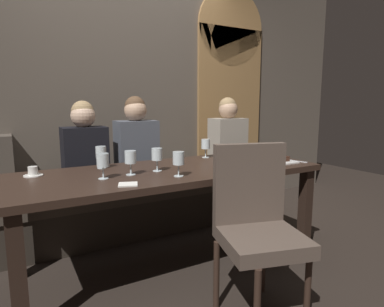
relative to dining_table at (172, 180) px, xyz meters
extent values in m
plane|color=black|center=(0.00, 0.00, -0.65)|extent=(9.00, 9.00, 0.00)
cube|color=brown|center=(0.00, 1.22, 0.85)|extent=(6.00, 0.12, 3.00)
cube|color=olive|center=(1.35, 1.15, 0.40)|extent=(0.90, 0.05, 2.10)
cylinder|color=#A07545|center=(1.35, 1.15, 1.45)|extent=(0.90, 0.05, 0.90)
cube|color=black|center=(-1.03, -0.35, -0.30)|extent=(0.08, 0.08, 0.69)
cube|color=black|center=(1.03, -0.35, -0.30)|extent=(0.08, 0.08, 0.69)
cube|color=black|center=(-1.03, 0.35, -0.30)|extent=(0.08, 0.08, 0.69)
cube|color=black|center=(1.03, 0.35, -0.30)|extent=(0.08, 0.08, 0.69)
cube|color=#302119|center=(0.00, 0.00, 0.07)|extent=(2.20, 0.84, 0.04)
cube|color=#312A23|center=(0.00, 0.70, -0.48)|extent=(2.50, 0.40, 0.35)
cube|color=#473D33|center=(0.00, 0.70, -0.25)|extent=(2.50, 0.44, 0.10)
cylinder|color=#302119|center=(0.35, -0.98, -0.44)|extent=(0.04, 0.04, 0.42)
cylinder|color=#302119|center=(-0.01, -0.62, -0.44)|extent=(0.04, 0.04, 0.42)
cylinder|color=#302119|center=(0.35, -0.62, -0.44)|extent=(0.04, 0.04, 0.42)
cube|color=brown|center=(0.17, -0.80, -0.19)|extent=(0.54, 0.54, 0.08)
cube|color=brown|center=(0.22, -0.62, 0.09)|extent=(0.44, 0.18, 0.48)
cube|color=black|center=(-0.47, 0.71, 0.08)|extent=(0.36, 0.24, 0.57)
sphere|color=#DBB293|center=(-0.47, 0.71, 0.46)|extent=(0.20, 0.20, 0.20)
sphere|color=#9E7F56|center=(-0.47, 0.72, 0.49)|extent=(0.18, 0.18, 0.18)
cube|color=#4C515B|center=(-0.02, 0.69, 0.10)|extent=(0.36, 0.24, 0.61)
sphere|color=tan|center=(-0.02, 0.69, 0.50)|extent=(0.20, 0.20, 0.20)
sphere|color=brown|center=(-0.02, 0.70, 0.54)|extent=(0.18, 0.18, 0.18)
cube|color=#9E9384|center=(1.01, 0.70, 0.10)|extent=(0.36, 0.24, 0.61)
sphere|color=tan|center=(1.01, 0.70, 0.50)|extent=(0.20, 0.20, 0.20)
sphere|color=#9E7F56|center=(1.01, 0.71, 0.53)|extent=(0.18, 0.18, 0.18)
cylinder|color=silver|center=(-0.12, -0.02, 0.09)|extent=(0.06, 0.06, 0.00)
cylinder|color=silver|center=(-0.12, -0.02, 0.13)|extent=(0.01, 0.01, 0.07)
cylinder|color=silver|center=(-0.12, -0.02, 0.21)|extent=(0.08, 0.08, 0.08)
cylinder|color=silver|center=(-0.07, -0.24, 0.09)|extent=(0.06, 0.06, 0.00)
cylinder|color=silver|center=(-0.07, -0.24, 0.13)|extent=(0.01, 0.01, 0.07)
cylinder|color=silver|center=(-0.07, -0.24, 0.21)|extent=(0.08, 0.08, 0.08)
cylinder|color=gold|center=(-0.07, -0.24, 0.18)|extent=(0.07, 0.07, 0.03)
cylinder|color=silver|center=(0.48, 0.30, 0.09)|extent=(0.06, 0.06, 0.00)
cylinder|color=silver|center=(0.48, 0.30, 0.13)|extent=(0.01, 0.01, 0.07)
cylinder|color=silver|center=(0.48, 0.30, 0.21)|extent=(0.08, 0.08, 0.08)
cylinder|color=silver|center=(-0.44, 0.27, 0.09)|extent=(0.06, 0.06, 0.00)
cylinder|color=silver|center=(-0.44, 0.27, 0.13)|extent=(0.01, 0.01, 0.07)
cylinder|color=silver|center=(-0.44, 0.27, 0.21)|extent=(0.08, 0.08, 0.08)
cylinder|color=silver|center=(-0.52, -0.07, 0.09)|extent=(0.06, 0.06, 0.00)
cylinder|color=silver|center=(-0.52, -0.07, 0.13)|extent=(0.01, 0.01, 0.07)
cylinder|color=silver|center=(-0.52, -0.07, 0.21)|extent=(0.08, 0.08, 0.08)
cylinder|color=silver|center=(-0.33, -0.05, 0.09)|extent=(0.06, 0.06, 0.00)
cylinder|color=silver|center=(-0.33, -0.05, 0.13)|extent=(0.01, 0.01, 0.07)
cylinder|color=silver|center=(-0.33, -0.05, 0.21)|extent=(0.08, 0.08, 0.08)
cylinder|color=maroon|center=(-0.33, -0.05, 0.18)|extent=(0.07, 0.07, 0.02)
cylinder|color=white|center=(-0.90, 0.24, 0.09)|extent=(0.12, 0.12, 0.01)
cylinder|color=white|center=(-0.90, 0.24, 0.12)|extent=(0.06, 0.06, 0.06)
cylinder|color=brown|center=(-0.90, 0.24, 0.15)|extent=(0.05, 0.05, 0.01)
cube|color=white|center=(0.90, -0.21, 0.09)|extent=(0.19, 0.19, 0.01)
cube|color=#381E14|center=(0.91, -0.21, 0.12)|extent=(0.08, 0.06, 0.04)
cube|color=silver|center=(1.04, -0.24, 0.09)|extent=(0.06, 0.17, 0.01)
cube|color=silver|center=(-0.43, -0.30, 0.09)|extent=(0.14, 0.13, 0.01)
camera|label=1|loc=(-1.01, -2.09, 0.56)|focal=30.18mm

